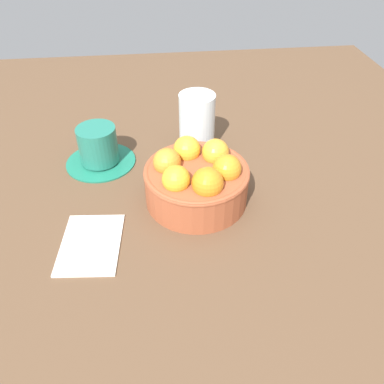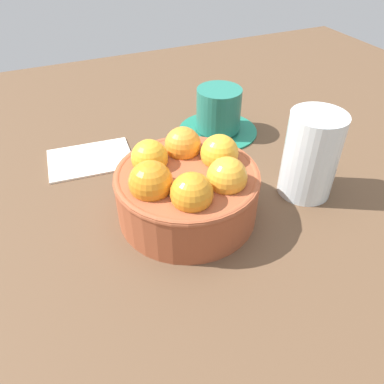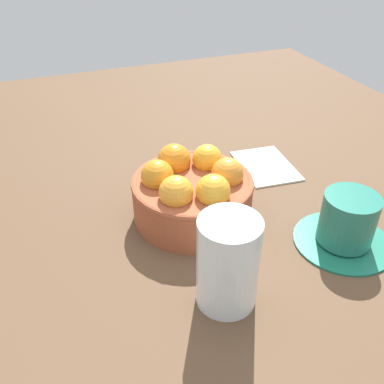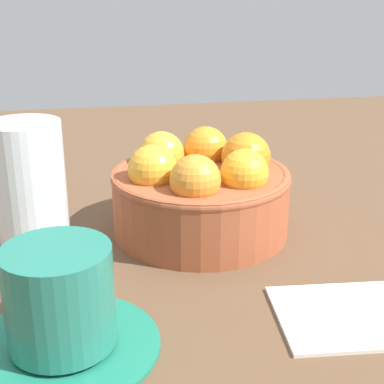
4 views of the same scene
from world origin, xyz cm
name	(u,v)px [view 4 (image 4 of 4)]	position (x,y,z in cm)	size (l,w,h in cm)	color
ground_plane	(200,252)	(0.00, 0.00, -2.31)	(138.81, 118.33, 4.62)	brown
terracotta_bowl	(201,191)	(0.02, 0.03, 4.24)	(17.02, 17.02, 9.44)	#9E4C2D
coffee_cup	(60,308)	(-12.68, -16.67, 3.17)	(12.98, 12.98, 7.41)	#1D7359
water_glass	(28,181)	(-16.00, 2.04, 5.60)	(6.87, 6.87, 11.20)	silver
folded_napkin	(359,313)	(8.52, -16.77, 0.30)	(12.10, 8.67, 0.60)	white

